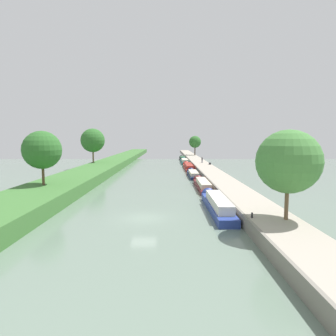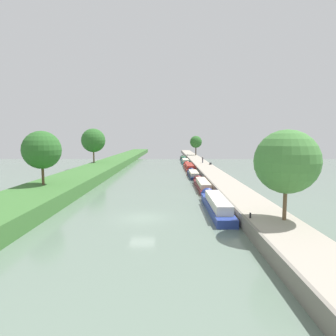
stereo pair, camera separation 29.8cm
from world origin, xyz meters
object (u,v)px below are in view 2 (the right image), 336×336
object	(u,v)px
narrowboat_maroon	(202,184)
park_bench	(210,163)
narrowboat_navy	(193,174)
narrowboat_red	(189,166)
mooring_bollard_far	(188,155)
narrowboat_black	(183,158)
narrowboat_teal	(185,161)
mooring_bollard_near	(250,215)
narrowboat_blue	(216,204)
person_walking	(203,160)

from	to	relation	value
narrowboat_maroon	park_bench	distance (m)	28.20
narrowboat_navy	narrowboat_red	size ratio (longest dim) A/B	0.70
narrowboat_navy	mooring_bollard_far	world-z (taller)	mooring_bollard_far
narrowboat_black	park_bench	xyz separation A→B (m)	(5.44, -31.55, 1.03)
narrowboat_navy	narrowboat_teal	size ratio (longest dim) A/B	0.88
narrowboat_maroon	narrowboat_black	distance (m)	59.25
narrowboat_maroon	mooring_bollard_near	world-z (taller)	mooring_bollard_near
narrowboat_red	mooring_bollard_far	distance (m)	35.32
narrowboat_maroon	mooring_bollard_near	xyz separation A→B (m)	(1.66, -21.49, 0.87)
mooring_bollard_far	narrowboat_red	bearing A→B (deg)	-93.02
narrowboat_teal	narrowboat_black	size ratio (longest dim) A/B	1.15
narrowboat_red	park_bench	xyz separation A→B (m)	(5.43, -1.52, 1.02)
mooring_bollard_near	mooring_bollard_far	world-z (taller)	same
narrowboat_maroon	narrowboat_blue	bearing A→B (deg)	-90.36
narrowboat_blue	narrowboat_maroon	size ratio (longest dim) A/B	1.03
narrowboat_maroon	narrowboat_black	bearing A→B (deg)	90.21
mooring_bollard_far	narrowboat_navy	bearing A→B (deg)	-92.21
person_walking	narrowboat_maroon	bearing A→B (deg)	-96.64
narrowboat_maroon	person_walking	bearing A→B (deg)	83.36
narrowboat_blue	park_bench	world-z (taller)	narrowboat_blue
narrowboat_teal	person_walking	distance (m)	13.73
narrowboat_blue	narrowboat_red	xyz separation A→B (m)	(-0.11, 43.43, -0.16)
narrowboat_red	mooring_bollard_near	bearing A→B (deg)	-87.90
person_walking	park_bench	size ratio (longest dim) A/B	1.11
narrowboat_maroon	narrowboat_teal	xyz separation A→B (m)	(-0.25, 45.53, 0.01)
mooring_bollard_near	narrowboat_maroon	bearing A→B (deg)	94.41
narrowboat_navy	person_walking	bearing A→B (deg)	77.59
narrowboat_red	mooring_bollard_near	distance (m)	50.75
narrowboat_black	park_bench	distance (m)	32.03
narrowboat_teal	narrowboat_black	bearing A→B (deg)	89.84
mooring_bollard_far	narrowboat_blue	bearing A→B (deg)	-91.27
narrowboat_blue	narrowboat_teal	distance (m)	59.74
narrowboat_black	person_walking	world-z (taller)	person_walking
narrowboat_red	narrowboat_teal	xyz separation A→B (m)	(-0.05, 16.31, 0.03)
narrowboat_maroon	mooring_bollard_near	distance (m)	21.57
narrowboat_blue	person_walking	xyz separation A→B (m)	(3.87, 46.70, 1.38)
narrowboat_black	person_walking	xyz separation A→B (m)	(4.00, -26.75, 1.56)
narrowboat_navy	person_walking	size ratio (longest dim) A/B	7.23
narrowboat_maroon	narrowboat_navy	world-z (taller)	narrowboat_maroon
narrowboat_teal	park_bench	bearing A→B (deg)	-72.93
narrowboat_blue	narrowboat_maroon	world-z (taller)	narrowboat_blue
narrowboat_red	person_walking	distance (m)	5.38
narrowboat_red	person_walking	xyz separation A→B (m)	(3.98, 3.27, 1.54)
mooring_bollard_far	park_bench	distance (m)	36.96
narrowboat_maroon	narrowboat_teal	world-z (taller)	narrowboat_teal
narrowboat_maroon	narrowboat_teal	distance (m)	45.53
narrowboat_blue	narrowboat_navy	size ratio (longest dim) A/B	1.13
narrowboat_blue	narrowboat_teal	size ratio (longest dim) A/B	0.99
person_walking	mooring_bollard_near	xyz separation A→B (m)	(-2.13, -53.99, -0.65)
narrowboat_blue	narrowboat_navy	world-z (taller)	narrowboat_blue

